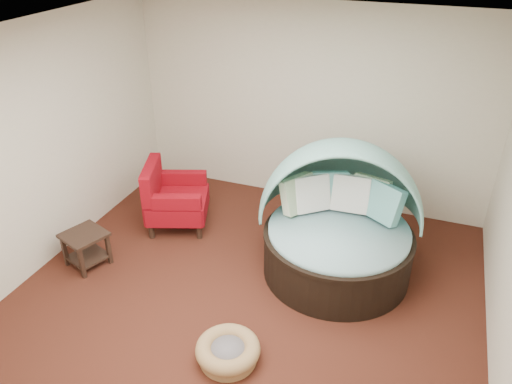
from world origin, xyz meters
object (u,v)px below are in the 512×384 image
(red_armchair, at_px, (173,198))
(side_table, at_px, (86,245))
(canopy_daybed, at_px, (340,215))
(pet_basket, at_px, (228,351))

(red_armchair, distance_m, side_table, 1.27)
(canopy_daybed, relative_size, side_table, 3.57)
(side_table, bearing_deg, canopy_daybed, 19.68)
(pet_basket, distance_m, side_table, 2.31)
(canopy_daybed, height_order, red_armchair, canopy_daybed)
(canopy_daybed, xyz_separation_m, red_armchair, (-2.25, 0.13, -0.31))
(pet_basket, xyz_separation_m, side_table, (-2.17, 0.77, 0.17))
(canopy_daybed, bearing_deg, pet_basket, -122.29)
(canopy_daybed, distance_m, side_table, 3.01)
(red_armchair, xyz_separation_m, side_table, (-0.55, -1.14, -0.14))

